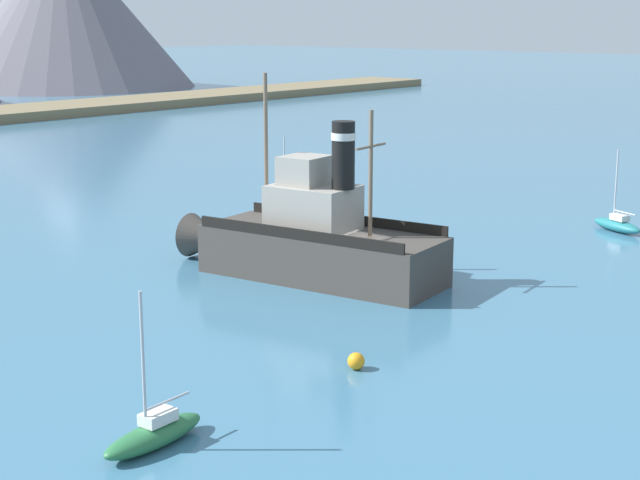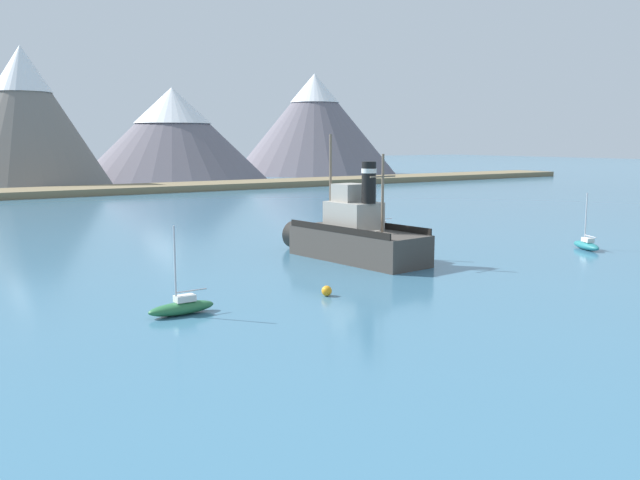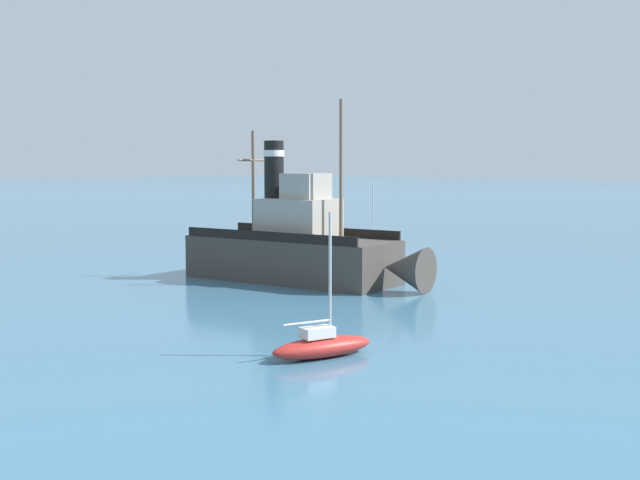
{
  "view_description": "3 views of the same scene",
  "coord_description": "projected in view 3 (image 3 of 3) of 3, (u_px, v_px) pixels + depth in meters",
  "views": [
    {
      "loc": [
        -35.68,
        -27.38,
        12.53
      ],
      "look_at": [
        -0.47,
        1.78,
        2.12
      ],
      "focal_mm": 55.0,
      "sensor_mm": 36.0,
      "label": 1
    },
    {
      "loc": [
        -31.27,
        -40.31,
        9.37
      ],
      "look_at": [
        -2.16,
        4.08,
        1.57
      ],
      "focal_mm": 38.0,
      "sensor_mm": 36.0,
      "label": 2
    },
    {
      "loc": [
        32.47,
        32.68,
        6.49
      ],
      "look_at": [
        2.14,
        6.05,
        2.67
      ],
      "focal_mm": 45.0,
      "sensor_mm": 36.0,
      "label": 3
    }
  ],
  "objects": [
    {
      "name": "mooring_buoy",
      "position": [
        286.0,
        251.0,
        57.45
      ],
      "size": [
        0.64,
        0.64,
        0.64
      ],
      "primitive_type": "sphere",
      "color": "orange",
      "rests_on": "ground"
    },
    {
      "name": "sailboat_green",
      "position": [
        370.0,
        241.0,
        63.8
      ],
      "size": [
        3.85,
        1.27,
        4.9
      ],
      "color": "#286B3D",
      "rests_on": "ground"
    },
    {
      "name": "old_tugboat",
      "position": [
        300.0,
        249.0,
        44.3
      ],
      "size": [
        5.74,
        14.69,
        9.9
      ],
      "color": "#423D38",
      "rests_on": "ground"
    },
    {
      "name": "sailboat_red",
      "position": [
        322.0,
        345.0,
        26.96
      ],
      "size": [
        3.96,
        2.18,
        4.9
      ],
      "color": "#B22823",
      "rests_on": "ground"
    },
    {
      "name": "ground_plane",
      "position": [
        266.0,
        277.0,
        46.36
      ],
      "size": [
        600.0,
        600.0,
        0.0
      ],
      "primitive_type": "plane",
      "color": "teal"
    }
  ]
}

